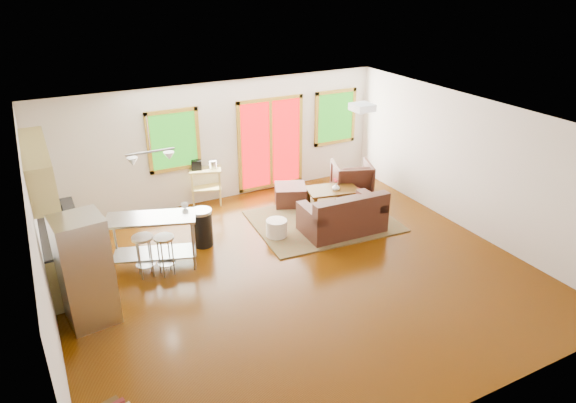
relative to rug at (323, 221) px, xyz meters
name	(u,v)px	position (x,y,z in m)	size (l,w,h in m)	color
floor	(296,272)	(-1.39, -1.42, -0.02)	(7.50, 7.00, 0.02)	#361900
ceiling	(297,123)	(-1.39, -1.42, 2.60)	(7.50, 7.00, 0.02)	white
back_wall	(219,142)	(-1.39, 2.09, 1.29)	(7.50, 0.02, 2.60)	beige
left_wall	(41,259)	(-5.15, -1.42, 1.29)	(0.02, 7.00, 2.60)	beige
right_wall	(470,165)	(2.37, -1.42, 1.29)	(0.02, 7.00, 2.60)	beige
front_wall	(455,327)	(-1.39, -4.93, 1.29)	(7.50, 0.02, 2.60)	beige
window_left	(174,141)	(-2.39, 2.04, 1.49)	(1.10, 0.05, 1.30)	#16540F
french_doors	(271,144)	(-0.19, 2.04, 1.09)	(1.60, 0.05, 2.10)	#AD0407
window_right	(335,117)	(1.51, 2.04, 1.49)	(1.10, 0.05, 1.30)	#16540F
rug	(323,221)	(0.00, 0.00, 0.00)	(2.78, 2.14, 0.03)	#3E5A34
loveseat	(343,217)	(0.11, -0.56, 0.32)	(1.60, 0.95, 0.84)	black
coffee_table	(332,191)	(0.52, 0.51, 0.36)	(1.19, 0.86, 0.43)	#362309
armchair	(352,177)	(1.28, 0.90, 0.41)	(0.83, 0.78, 0.85)	black
ottoman	(290,195)	(-0.20, 1.06, 0.20)	(0.65, 0.65, 0.44)	black
pouf	(277,228)	(-1.13, -0.14, 0.16)	(0.40, 0.40, 0.35)	silver
vase	(336,186)	(0.57, 0.46, 0.49)	(0.20, 0.21, 0.28)	silver
book	(353,186)	(0.87, 0.24, 0.52)	(0.20, 0.03, 0.27)	maroon
cabinets	(56,226)	(-4.88, 0.28, 0.91)	(0.64, 2.24, 2.30)	tan
refrigerator	(86,270)	(-4.63, -1.17, 0.82)	(0.75, 0.72, 1.66)	#B7BABC
island	(152,233)	(-3.45, -0.12, 0.63)	(1.59, 1.05, 0.94)	#B7BABC
cup	(185,205)	(-2.84, -0.05, 1.00)	(0.12, 0.09, 0.12)	white
bar_stool_a	(143,247)	(-3.67, -0.37, 0.54)	(0.36, 0.36, 0.74)	#B7BABC
bar_stool_b	(165,246)	(-3.35, -0.46, 0.51)	(0.37, 0.37, 0.71)	#B7BABC
trash_can	(202,227)	(-2.48, 0.21, 0.35)	(0.45, 0.45, 0.72)	black
kitchen_cart	(204,174)	(-1.82, 1.93, 0.69)	(0.78, 0.63, 1.03)	tan
ceiling_flush	(362,107)	(0.21, -0.82, 2.52)	(0.35, 0.35, 0.12)	white
pendant_light	(151,158)	(-3.29, 0.08, 1.88)	(0.80, 0.18, 0.79)	gray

